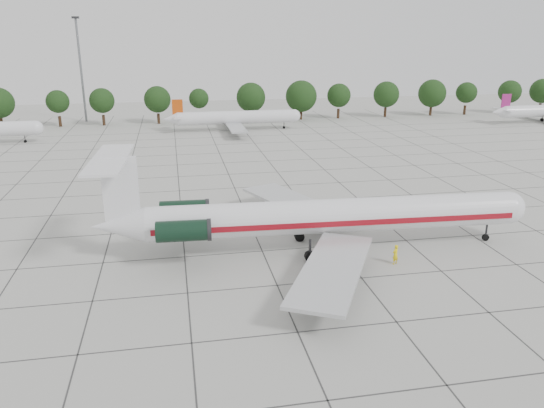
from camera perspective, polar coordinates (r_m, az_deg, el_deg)
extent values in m
plane|color=#B0B0A8|center=(55.45, -1.06, -5.09)|extent=(260.00, 260.00, 0.00)
cube|color=#383838|center=(69.35, -3.16, -0.30)|extent=(170.00, 170.00, 0.02)
cylinder|color=silver|center=(55.03, 6.82, -1.25)|extent=(38.38, 5.33, 3.51)
sphere|color=silver|center=(62.59, 24.02, -0.35)|extent=(3.51, 3.51, 3.51)
cone|color=silver|center=(53.93, -16.20, -2.27)|extent=(5.47, 3.76, 3.51)
cube|color=maroon|center=(56.74, 6.36, -0.92)|extent=(37.16, 1.84, 0.58)
cube|color=maroon|center=(53.51, 7.29, -2.14)|extent=(37.16, 1.84, 0.58)
cube|color=#B7BABC|center=(63.78, 2.31, 0.22)|extent=(10.56, 16.60, 0.32)
cube|color=#B7BABC|center=(46.35, 6.54, -6.94)|extent=(11.75, 16.38, 0.32)
cube|color=black|center=(55.49, -9.39, -0.86)|extent=(2.40, 1.49, 0.27)
cylinder|color=black|center=(56.20, -9.38, -0.61)|extent=(5.19, 2.26, 2.02)
cube|color=black|center=(50.99, -9.48, -2.57)|extent=(2.40, 1.49, 0.27)
cylinder|color=black|center=(50.29, -9.50, -2.87)|extent=(5.19, 2.26, 2.02)
cube|color=silver|center=(52.72, -15.98, 1.55)|extent=(3.41, 0.46, 6.38)
cube|color=silver|center=(52.11, -17.07, 4.65)|extent=(3.79, 12.89, 0.23)
cylinder|color=black|center=(62.35, 22.05, -2.80)|extent=(0.22, 0.22, 2.02)
cylinder|color=black|center=(62.56, 21.98, -3.35)|extent=(0.76, 0.33, 0.74)
cylinder|color=black|center=(57.67, 2.98, -2.70)|extent=(0.27, 0.27, 1.91)
cylinder|color=black|center=(57.98, 2.97, -3.49)|extent=(1.09, 0.69, 1.06)
cylinder|color=black|center=(52.65, 4.11, -4.80)|extent=(0.27, 0.27, 1.91)
cylinder|color=black|center=(52.98, 4.09, -5.65)|extent=(1.09, 0.69, 1.06)
imported|color=yellow|center=(53.51, 13.13, -5.30)|extent=(0.87, 0.76, 2.01)
cylinder|color=silver|center=(124.64, -3.81, 9.29)|extent=(27.20, 3.00, 3.00)
cube|color=#B7BABC|center=(124.71, -4.26, 8.72)|extent=(3.50, 27.20, 0.25)
cube|color=#BA410A|center=(123.39, -10.14, 10.18)|extent=(2.40, 0.25, 3.60)
cylinder|color=black|center=(127.09, -4.36, 8.26)|extent=(0.80, 0.45, 0.80)
cylinder|color=black|center=(122.78, -4.12, 7.92)|extent=(0.80, 0.45, 0.80)
cube|color=#911A64|center=(144.55, 23.87, 10.06)|extent=(2.40, 0.25, 3.60)
cylinder|color=black|center=(154.23, 27.03, 8.08)|extent=(0.80, 0.45, 0.80)
cylinder|color=#332114|center=(142.51, -27.08, 7.76)|extent=(0.70, 0.70, 2.50)
cylinder|color=#332114|center=(139.41, -21.84, 8.25)|extent=(0.70, 0.70, 2.50)
sphere|color=black|center=(138.79, -22.07, 10.18)|extent=(5.43, 5.43, 5.43)
cylinder|color=#332114|center=(137.83, -17.64, 8.59)|extent=(0.70, 0.70, 2.50)
sphere|color=black|center=(137.20, -17.83, 10.54)|extent=(5.99, 5.99, 5.99)
cylinder|color=#332114|center=(136.89, -12.10, 8.97)|extent=(0.70, 0.70, 2.50)
sphere|color=black|center=(136.26, -12.23, 10.94)|extent=(6.50, 6.50, 6.50)
cylinder|color=#332114|center=(137.03, -7.79, 9.21)|extent=(0.70, 0.70, 2.50)
sphere|color=black|center=(136.40, -7.88, 11.18)|extent=(4.93, 4.93, 4.93)
cylinder|color=#332114|center=(138.33, -2.26, 9.44)|extent=(0.70, 0.70, 2.50)
sphere|color=black|center=(137.71, -2.28, 11.39)|extent=(7.40, 7.40, 7.40)
cylinder|color=#332114|center=(140.87, 3.13, 9.58)|extent=(0.70, 0.70, 2.50)
sphere|color=black|center=(140.25, 3.16, 11.50)|extent=(8.08, 8.08, 8.08)
cylinder|color=#332114|center=(143.62, 7.14, 9.63)|extent=(0.70, 0.70, 2.50)
sphere|color=black|center=(143.02, 7.21, 11.52)|extent=(6.17, 6.17, 6.17)
cylinder|color=#332114|center=(148.16, 12.07, 9.63)|extent=(0.70, 0.70, 2.50)
sphere|color=black|center=(147.58, 12.19, 11.46)|extent=(6.82, 6.82, 6.82)
cylinder|color=#332114|center=(153.70, 16.68, 9.57)|extent=(0.70, 0.70, 2.50)
sphere|color=black|center=(153.14, 16.84, 11.32)|extent=(7.44, 7.44, 7.44)
cylinder|color=#332114|center=(158.59, 20.01, 9.48)|extent=(0.70, 0.70, 2.50)
sphere|color=black|center=(158.05, 20.19, 11.18)|extent=(5.66, 5.66, 5.66)
cylinder|color=#332114|center=(165.65, 24.00, 9.34)|extent=(0.70, 0.70, 2.50)
sphere|color=black|center=(165.13, 24.21, 10.97)|extent=(6.25, 6.25, 6.25)
cylinder|color=#332114|center=(171.60, 26.85, 9.21)|extent=(0.70, 0.70, 2.50)
sphere|color=black|center=(171.10, 27.07, 10.78)|extent=(6.79, 6.79, 6.79)
cylinder|color=slate|center=(144.22, -19.84, 13.27)|extent=(0.56, 0.56, 25.00)
cube|color=black|center=(143.97, -20.40, 18.30)|extent=(1.60, 1.60, 0.50)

